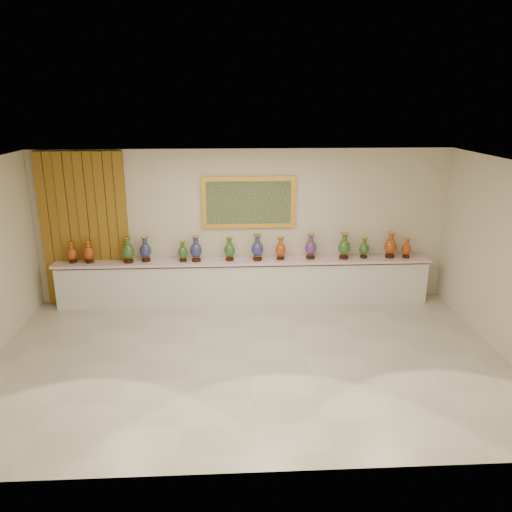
# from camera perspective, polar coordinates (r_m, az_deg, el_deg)

# --- Properties ---
(ground) EXTENTS (8.00, 8.00, 0.00)m
(ground) POSITION_cam_1_polar(r_m,az_deg,el_deg) (7.95, -0.82, -11.64)
(ground) COLOR beige
(ground) RESTS_ON ground
(room) EXTENTS (8.00, 8.00, 8.00)m
(room) POSITION_cam_1_polar(r_m,az_deg,el_deg) (9.93, -16.20, 3.40)
(room) COLOR beige
(room) RESTS_ON ground
(counter) EXTENTS (7.28, 0.48, 0.90)m
(counter) POSITION_cam_1_polar(r_m,az_deg,el_deg) (9.84, -1.35, -2.99)
(counter) COLOR white
(counter) RESTS_ON ground
(vase_0) EXTENTS (0.24, 0.24, 0.41)m
(vase_0) POSITION_cam_1_polar(r_m,az_deg,el_deg) (10.08, -20.28, 0.29)
(vase_0) COLOR black
(vase_0) RESTS_ON counter
(vase_1) EXTENTS (0.23, 0.23, 0.43)m
(vase_1) POSITION_cam_1_polar(r_m,az_deg,el_deg) (9.97, -18.55, 0.35)
(vase_1) COLOR black
(vase_1) RESTS_ON counter
(vase_2) EXTENTS (0.28, 0.28, 0.50)m
(vase_2) POSITION_cam_1_polar(r_m,az_deg,el_deg) (9.76, -14.41, 0.53)
(vase_2) COLOR black
(vase_2) RESTS_ON counter
(vase_3) EXTENTS (0.27, 0.27, 0.49)m
(vase_3) POSITION_cam_1_polar(r_m,az_deg,el_deg) (9.76, -12.52, 0.64)
(vase_3) COLOR black
(vase_3) RESTS_ON counter
(vase_4) EXTENTS (0.22, 0.22, 0.41)m
(vase_4) POSITION_cam_1_polar(r_m,az_deg,el_deg) (9.63, -8.37, 0.43)
(vase_4) COLOR black
(vase_4) RESTS_ON counter
(vase_5) EXTENTS (0.30, 0.30, 0.50)m
(vase_5) POSITION_cam_1_polar(r_m,az_deg,el_deg) (9.60, -6.88, 0.70)
(vase_5) COLOR black
(vase_5) RESTS_ON counter
(vase_6) EXTENTS (0.27, 0.27, 0.46)m
(vase_6) POSITION_cam_1_polar(r_m,az_deg,el_deg) (9.60, -3.05, 0.69)
(vase_6) COLOR black
(vase_6) RESTS_ON counter
(vase_7) EXTENTS (0.30, 0.30, 0.51)m
(vase_7) POSITION_cam_1_polar(r_m,az_deg,el_deg) (9.59, 0.17, 0.83)
(vase_7) COLOR black
(vase_7) RESTS_ON counter
(vase_8) EXTENTS (0.26, 0.26, 0.44)m
(vase_8) POSITION_cam_1_polar(r_m,az_deg,el_deg) (9.66, 2.83, 0.74)
(vase_8) COLOR black
(vase_8) RESTS_ON counter
(vase_9) EXTENTS (0.28, 0.28, 0.50)m
(vase_9) POSITION_cam_1_polar(r_m,az_deg,el_deg) (9.75, 6.27, 0.98)
(vase_9) COLOR black
(vase_9) RESTS_ON counter
(vase_10) EXTENTS (0.31, 0.31, 0.52)m
(vase_10) POSITION_cam_1_polar(r_m,az_deg,el_deg) (9.83, 10.05, 1.00)
(vase_10) COLOR black
(vase_10) RESTS_ON counter
(vase_11) EXTENTS (0.23, 0.23, 0.41)m
(vase_11) POSITION_cam_1_polar(r_m,az_deg,el_deg) (9.97, 12.25, 0.82)
(vase_11) COLOR black
(vase_11) RESTS_ON counter
(vase_12) EXTENTS (0.24, 0.24, 0.51)m
(vase_12) POSITION_cam_1_polar(r_m,az_deg,el_deg) (10.11, 15.12, 1.10)
(vase_12) COLOR black
(vase_12) RESTS_ON counter
(vase_13) EXTENTS (0.21, 0.21, 0.39)m
(vase_13) POSITION_cam_1_polar(r_m,az_deg,el_deg) (10.19, 16.82, 0.77)
(vase_13) COLOR black
(vase_13) RESTS_ON counter
(label_card) EXTENTS (0.10, 0.06, 0.00)m
(label_card) POSITION_cam_1_polar(r_m,az_deg,el_deg) (9.56, -5.34, -0.72)
(label_card) COLOR white
(label_card) RESTS_ON counter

